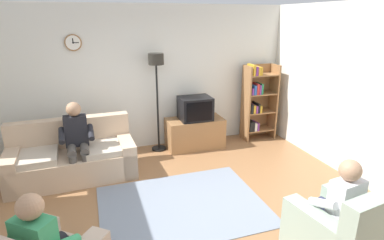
# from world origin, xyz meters

# --- Properties ---
(ground_plane) EXTENTS (12.00, 12.00, 0.00)m
(ground_plane) POSITION_xyz_m (0.00, 0.00, 0.00)
(ground_plane) COLOR #8C603D
(back_wall_assembly) EXTENTS (6.20, 0.17, 2.70)m
(back_wall_assembly) POSITION_xyz_m (-0.00, 2.66, 1.35)
(back_wall_assembly) COLOR silver
(back_wall_assembly) RESTS_ON ground_plane
(right_wall) EXTENTS (0.12, 5.80, 2.70)m
(right_wall) POSITION_xyz_m (2.86, 0.00, 1.35)
(right_wall) COLOR silver
(right_wall) RESTS_ON ground_plane
(couch) EXTENTS (1.93, 0.95, 0.90)m
(couch) POSITION_xyz_m (-1.39, 1.70, 0.31)
(couch) COLOR tan
(couch) RESTS_ON ground_plane
(tv_stand) EXTENTS (1.10, 0.56, 0.58)m
(tv_stand) POSITION_xyz_m (0.86, 2.25, 0.29)
(tv_stand) COLOR olive
(tv_stand) RESTS_ON ground_plane
(tv) EXTENTS (0.60, 0.49, 0.44)m
(tv) POSITION_xyz_m (0.86, 2.23, 0.80)
(tv) COLOR black
(tv) RESTS_ON tv_stand
(bookshelf) EXTENTS (0.68, 0.36, 1.58)m
(bookshelf) POSITION_xyz_m (2.24, 2.32, 0.81)
(bookshelf) COLOR olive
(bookshelf) RESTS_ON ground_plane
(floor_lamp) EXTENTS (0.28, 0.28, 1.85)m
(floor_lamp) POSITION_xyz_m (0.15, 2.35, 1.45)
(floor_lamp) COLOR black
(floor_lamp) RESTS_ON ground_plane
(armchair_near_bookshelf) EXTENTS (0.92, 0.99, 0.90)m
(armchair_near_bookshelf) POSITION_xyz_m (1.35, -1.07, 0.29)
(armchair_near_bookshelf) COLOR gray
(armchair_near_bookshelf) RESTS_ON ground_plane
(area_rug) EXTENTS (2.20, 1.70, 0.01)m
(area_rug) POSITION_xyz_m (0.03, 0.35, 0.01)
(area_rug) COLOR slate
(area_rug) RESTS_ON ground_plane
(person_on_couch) EXTENTS (0.52, 0.55, 1.24)m
(person_on_couch) POSITION_xyz_m (-1.28, 1.59, 0.70)
(person_on_couch) COLOR black
(person_on_couch) RESTS_ON ground_plane
(person_in_right_armchair) EXTENTS (0.55, 0.58, 1.12)m
(person_in_right_armchair) POSITION_xyz_m (1.34, -0.98, 0.60)
(person_in_right_armchair) COLOR silver
(person_in_right_armchair) RESTS_ON ground_plane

